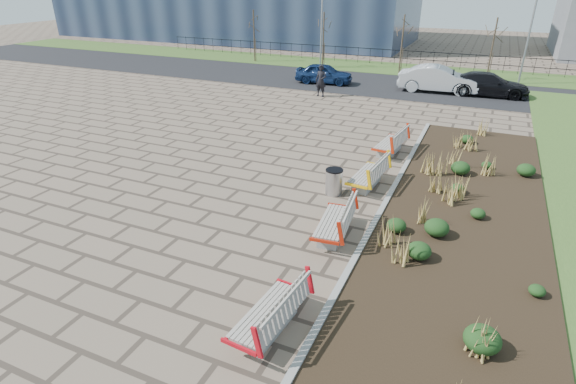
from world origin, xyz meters
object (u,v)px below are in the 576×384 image
at_px(bench_d, 390,141).
at_px(bench_a, 268,310).
at_px(bench_b, 333,220).
at_px(car_black, 488,84).
at_px(car_blue, 324,73).
at_px(lamp_east, 529,36).
at_px(pedestrian, 321,81).
at_px(bench_c, 367,173).
at_px(litter_bin, 334,182).
at_px(lamp_west, 321,27).
at_px(car_silver, 438,79).

bearing_deg(bench_d, bench_a, -83.45).
height_order(bench_b, car_black, car_black).
height_order(bench_a, car_blue, car_blue).
bearing_deg(lamp_east, pedestrian, -141.81).
bearing_deg(car_black, bench_c, 163.90).
height_order(bench_c, car_blue, car_blue).
xyz_separation_m(car_blue, lamp_east, (11.85, 5.12, 2.38)).
relative_size(bench_d, litter_bin, 2.50).
distance_m(bench_a, lamp_west, 28.90).
height_order(bench_a, bench_c, same).
distance_m(car_black, lamp_west, 13.16).
bearing_deg(car_silver, bench_c, 175.43).
distance_m(car_black, lamp_east, 5.27).
relative_size(bench_a, litter_bin, 2.50).
height_order(pedestrian, lamp_east, lamp_east).
height_order(car_blue, car_black, car_black).
height_order(bench_d, pedestrian, pedestrian).
bearing_deg(lamp_west, bench_c, -65.53).
bearing_deg(car_silver, bench_d, 175.05).
bearing_deg(litter_bin, lamp_west, 111.43).
bearing_deg(car_blue, lamp_west, 17.05).
bearing_deg(litter_bin, car_blue, 110.98).
distance_m(bench_a, bench_c, 7.57).
bearing_deg(car_black, bench_d, 160.65).
relative_size(litter_bin, car_silver, 0.18).
bearing_deg(bench_a, bench_b, 95.13).
height_order(bench_a, lamp_west, lamp_west).
relative_size(litter_bin, lamp_west, 0.14).
distance_m(bench_a, car_silver, 22.78).
xyz_separation_m(litter_bin, lamp_east, (5.84, 20.79, 2.62)).
bearing_deg(bench_c, bench_d, 95.20).
relative_size(litter_bin, pedestrian, 0.46).
height_order(car_black, lamp_west, lamp_west).
distance_m(bench_a, bench_b, 4.01).
distance_m(bench_a, bench_d, 11.03).
xyz_separation_m(pedestrian, car_blue, (-1.02, 3.40, -0.26)).
bearing_deg(bench_b, bench_a, -95.90).
height_order(car_blue, lamp_west, lamp_west).
relative_size(bench_d, car_blue, 0.56).
distance_m(bench_c, pedestrian, 12.68).
xyz_separation_m(bench_b, bench_d, (0.00, 7.02, 0.00)).
xyz_separation_m(bench_d, litter_bin, (-0.84, -4.48, -0.08)).
relative_size(bench_b, car_blue, 0.56).
xyz_separation_m(bench_c, lamp_east, (5.00, 19.78, 2.54)).
bearing_deg(car_blue, bench_b, -165.10).
bearing_deg(litter_bin, car_silver, 85.83).
bearing_deg(pedestrian, bench_a, -67.56).
distance_m(bench_b, litter_bin, 2.68).
relative_size(lamp_west, lamp_east, 1.00).
relative_size(bench_d, lamp_east, 0.35).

